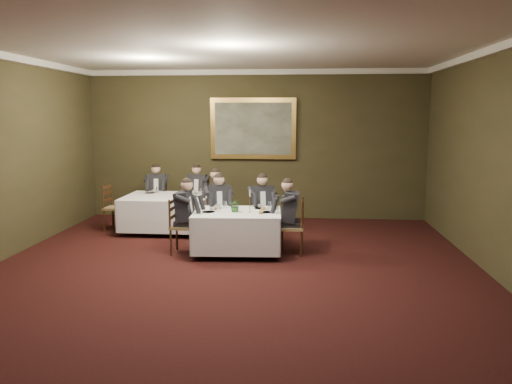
# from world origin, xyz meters

# --- Properties ---
(ground) EXTENTS (10.00, 10.00, 0.00)m
(ground) POSITION_xyz_m (0.00, 0.00, 0.00)
(ground) COLOR black
(ground) RESTS_ON ground
(ceiling) EXTENTS (8.00, 10.00, 0.10)m
(ceiling) POSITION_xyz_m (0.00, 0.00, 3.50)
(ceiling) COLOR silver
(ceiling) RESTS_ON back_wall
(back_wall) EXTENTS (8.00, 0.10, 3.50)m
(back_wall) POSITION_xyz_m (0.00, 5.00, 1.75)
(back_wall) COLOR #35321A
(back_wall) RESTS_ON ground
(front_wall) EXTENTS (8.00, 0.10, 3.50)m
(front_wall) POSITION_xyz_m (0.00, -5.00, 1.75)
(front_wall) COLOR #35321A
(front_wall) RESTS_ON ground
(crown_molding) EXTENTS (8.00, 10.00, 0.12)m
(crown_molding) POSITION_xyz_m (0.00, 0.00, 3.44)
(crown_molding) COLOR white
(crown_molding) RESTS_ON back_wall
(table_main) EXTENTS (1.62, 1.27, 0.67)m
(table_main) POSITION_xyz_m (-0.06, 1.79, 0.45)
(table_main) COLOR black
(table_main) RESTS_ON ground
(table_second) EXTENTS (1.81, 1.38, 0.67)m
(table_second) POSITION_xyz_m (-1.75, 3.37, 0.45)
(table_second) COLOR black
(table_second) RESTS_ON ground
(chair_main_backleft) EXTENTS (0.55, 0.53, 1.00)m
(chair_main_backleft) POSITION_xyz_m (-0.52, 2.56, 0.28)
(chair_main_backleft) COLOR olive
(chair_main_backleft) RESTS_ON ground
(diner_main_backleft) EXTENTS (0.53, 0.58, 1.35)m
(diner_main_backleft) POSITION_xyz_m (-0.51, 2.55, 0.51)
(diner_main_backleft) COLOR black
(diner_main_backleft) RESTS_ON chair_main_backleft
(chair_main_backright) EXTENTS (0.54, 0.52, 1.00)m
(chair_main_backright) POSITION_xyz_m (0.31, 2.61, 0.28)
(chair_main_backright) COLOR olive
(chair_main_backright) RESTS_ON ground
(diner_main_backright) EXTENTS (0.52, 0.57, 1.35)m
(diner_main_backright) POSITION_xyz_m (0.32, 2.60, 0.51)
(diner_main_backright) COLOR black
(diner_main_backright) RESTS_ON chair_main_backright
(chair_main_endleft) EXTENTS (0.44, 0.46, 1.00)m
(chair_main_endleft) POSITION_xyz_m (-1.03, 1.74, 0.28)
(chair_main_endleft) COLOR olive
(chair_main_endleft) RESTS_ON ground
(diner_main_endleft) EXTENTS (0.50, 0.43, 1.35)m
(diner_main_endleft) POSITION_xyz_m (-1.02, 1.74, 0.51)
(diner_main_endleft) COLOR black
(diner_main_endleft) RESTS_ON chair_main_endleft
(chair_main_endright) EXTENTS (0.43, 0.45, 1.00)m
(chair_main_endright) POSITION_xyz_m (0.92, 1.84, 0.28)
(chair_main_endright) COLOR olive
(chair_main_endright) RESTS_ON ground
(diner_main_endright) EXTENTS (0.49, 0.43, 1.35)m
(diner_main_endright) POSITION_xyz_m (0.91, 1.85, 0.51)
(diner_main_endright) COLOR black
(diner_main_endright) RESTS_ON chair_main_endright
(chair_sec_backleft) EXTENTS (0.50, 0.48, 1.00)m
(chair_sec_backleft) POSITION_xyz_m (-2.23, 4.30, 0.28)
(chair_sec_backleft) COLOR olive
(chair_sec_backleft) RESTS_ON ground
(diner_sec_backleft) EXTENTS (0.47, 0.53, 1.35)m
(diner_sec_backleft) POSITION_xyz_m (-2.23, 4.29, 0.51)
(diner_sec_backleft) COLOR black
(diner_sec_backleft) RESTS_ON chair_sec_backleft
(chair_sec_backright) EXTENTS (0.48, 0.46, 1.00)m
(chair_sec_backright) POSITION_xyz_m (-1.26, 4.29, 0.28)
(chair_sec_backright) COLOR olive
(chair_sec_backright) RESTS_ON ground
(diner_sec_backright) EXTENTS (0.45, 0.52, 1.35)m
(diner_sec_backright) POSITION_xyz_m (-1.26, 4.28, 0.51)
(diner_sec_backright) COLOR black
(diner_sec_backright) RESTS_ON chair_sec_backright
(chair_sec_endright) EXTENTS (0.49, 0.51, 1.00)m
(chair_sec_endright) POSITION_xyz_m (-0.61, 3.37, 0.28)
(chair_sec_endright) COLOR olive
(chair_sec_endright) RESTS_ON ground
(diner_sec_endright) EXTENTS (0.54, 0.48, 1.35)m
(diner_sec_endright) POSITION_xyz_m (-0.63, 3.36, 0.51)
(diner_sec_endright) COLOR black
(diner_sec_endright) RESTS_ON chair_sec_endright
(chair_sec_endleft) EXTENTS (0.47, 0.49, 1.00)m
(chair_sec_endleft) POSITION_xyz_m (-2.89, 3.39, 0.28)
(chair_sec_endleft) COLOR olive
(chair_sec_endleft) RESTS_ON ground
(centerpiece) EXTENTS (0.24, 0.21, 0.25)m
(centerpiece) POSITION_xyz_m (-0.08, 1.75, 0.89)
(centerpiece) COLOR #2D5926
(centerpiece) RESTS_ON table_main
(candlestick) EXTENTS (0.06, 0.06, 0.41)m
(candlestick) POSITION_xyz_m (0.17, 1.76, 0.92)
(candlestick) COLOR #AC7634
(candlestick) RESTS_ON table_main
(place_setting_table_main) EXTENTS (0.33, 0.31, 0.14)m
(place_setting_table_main) POSITION_xyz_m (-0.44, 2.12, 0.80)
(place_setting_table_main) COLOR white
(place_setting_table_main) RESTS_ON table_main
(place_setting_table_second) EXTENTS (0.33, 0.31, 0.14)m
(place_setting_table_second) POSITION_xyz_m (-2.18, 3.78, 0.80)
(place_setting_table_second) COLOR white
(place_setting_table_second) RESTS_ON table_second
(painting) EXTENTS (2.02, 0.09, 1.43)m
(painting) POSITION_xyz_m (-0.06, 4.94, 2.14)
(painting) COLOR #E9AA55
(painting) RESTS_ON back_wall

